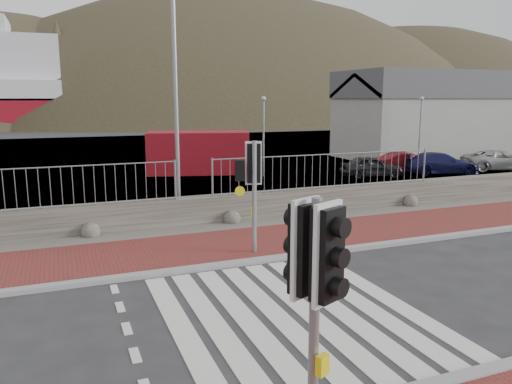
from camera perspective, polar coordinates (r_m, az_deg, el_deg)
name	(u,v)px	position (r m, az deg, el deg)	size (l,w,h in m)	color
ground	(292,313)	(9.76, 4.13, -13.68)	(220.00, 220.00, 0.00)	#28282B
sidewalk_far	(220,247)	(13.68, -4.13, -6.27)	(40.00, 3.00, 0.08)	maroon
kerb_far	(239,263)	(12.32, -1.99, -8.13)	(40.00, 0.25, 0.12)	gray
zebra_crossing	(292,313)	(9.76, 4.13, -13.64)	(4.62, 5.60, 0.01)	silver
gravel_strip	(200,230)	(15.53, -6.36, -4.28)	(40.00, 1.50, 0.06)	#59544C
stone_wall	(194,211)	(16.18, -7.15, -2.16)	(40.00, 0.60, 0.90)	#4B473E
railing	(194,169)	(15.79, -7.13, 2.58)	(18.07, 0.07, 1.22)	gray
quay	(119,157)	(36.33, -15.39, 3.93)	(120.00, 40.00, 0.50)	#4C4C4F
water	(88,129)	(71.11, -18.62, 6.87)	(220.00, 50.00, 0.05)	#3F4C54
harbor_building	(429,114)	(36.75, 19.14, 8.39)	(12.20, 6.20, 5.80)	#9E9E99
hills_backdrop	(124,240)	(100.21, -14.81, -5.37)	(254.00, 90.00, 100.00)	#2E301C
traffic_signal_near	(315,273)	(5.51, 6.79, -9.19)	(0.49, 0.41, 2.99)	gray
traffic_signal_far	(253,173)	(12.63, -0.38, 2.17)	(0.73, 0.36, 2.97)	gray
streetlight	(180,85)	(16.48, -8.72, 11.97)	(1.60, 0.75, 7.87)	gray
shipping_container	(198,152)	(27.36, -6.61, 4.52)	(5.38, 2.24, 2.24)	maroon
car_a	(372,166)	(26.54, 13.07, 2.87)	(1.28, 3.19, 1.09)	black
car_b	(408,162)	(28.51, 16.99, 3.24)	(1.20, 3.44, 1.13)	#5D0D12
car_c	(440,163)	(28.60, 20.31, 3.10)	(1.63, 4.00, 1.16)	#161747
car_d	(500,160)	(31.45, 26.13, 3.27)	(1.88, 4.07, 1.13)	#AAAAAA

